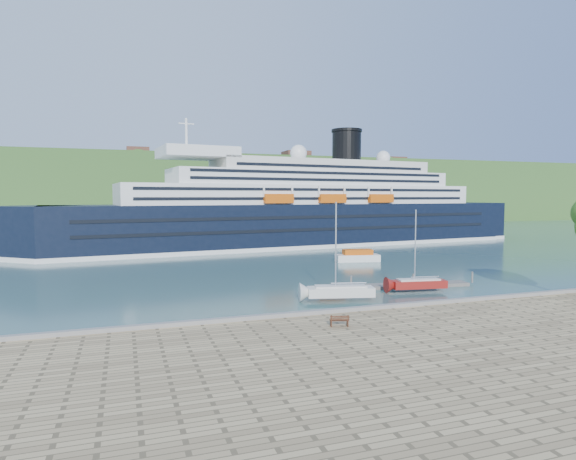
# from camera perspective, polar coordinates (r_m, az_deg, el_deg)

# --- Properties ---
(ground) EXTENTS (400.00, 400.00, 0.00)m
(ground) POSITION_cam_1_polar(r_m,az_deg,el_deg) (43.15, 17.22, -9.58)
(ground) COLOR #2F5452
(ground) RESTS_ON ground
(far_hillside) EXTENTS (400.00, 50.00, 24.00)m
(far_hillside) POSITION_cam_1_polar(r_m,az_deg,el_deg) (180.54, -11.00, 4.56)
(far_hillside) COLOR #2D5321
(far_hillside) RESTS_ON ground
(quay_coping) EXTENTS (220.00, 0.50, 0.30)m
(quay_coping) POSITION_cam_1_polar(r_m,az_deg,el_deg) (42.74, 17.41, -8.13)
(quay_coping) COLOR slate
(quay_coping) RESTS_ON promenade
(cruise_ship) EXTENTS (108.60, 27.34, 24.15)m
(cruise_ship) POSITION_cam_1_polar(r_m,az_deg,el_deg) (97.48, 1.25, 5.22)
(cruise_ship) COLOR black
(cruise_ship) RESTS_ON ground
(park_bench) EXTENTS (1.49, 0.93, 0.89)m
(park_bench) POSITION_cam_1_polar(r_m,az_deg,el_deg) (34.07, 6.09, -10.56)
(park_bench) COLOR #462514
(park_bench) RESTS_ON promenade
(floating_pontoon) EXTENTS (16.41, 4.04, 0.36)m
(floating_pontoon) POSITION_cam_1_polar(r_m,az_deg,el_deg) (54.62, 12.90, -6.46)
(floating_pontoon) COLOR gray
(floating_pontoon) RESTS_ON ground
(sailboat_white_near) EXTENTS (7.26, 3.55, 9.05)m
(sailboat_white_near) POSITION_cam_1_polar(r_m,az_deg,el_deg) (45.91, 6.28, -2.87)
(sailboat_white_near) COLOR silver
(sailboat_white_near) RESTS_ON ground
(sailboat_red) EXTENTS (6.57, 2.74, 8.23)m
(sailboat_red) POSITION_cam_1_polar(r_m,az_deg,el_deg) (51.96, 15.28, -2.64)
(sailboat_red) COLOR maroon
(sailboat_red) RESTS_ON ground
(tender_launch) EXTENTS (7.06, 3.57, 1.86)m
(tender_launch) POSITION_cam_1_polar(r_m,az_deg,el_deg) (74.88, 8.25, -3.00)
(tender_launch) COLOR #CD510C
(tender_launch) RESTS_ON ground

